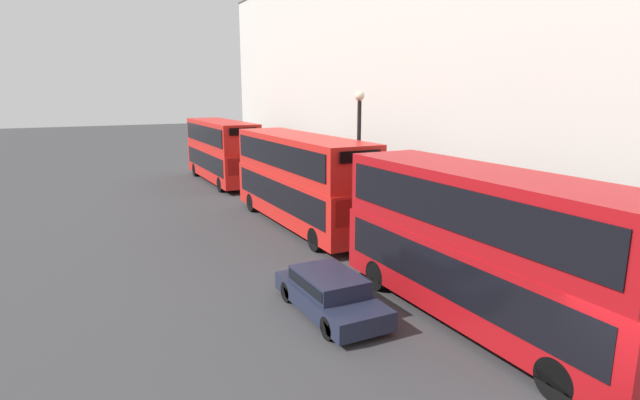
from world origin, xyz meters
name	(u,v)px	position (x,y,z in m)	size (l,w,h in m)	color
bus_leading	(483,242)	(1.60, 4.77, 2.43)	(2.59, 10.10, 4.41)	#A80F14
bus_second_in_queue	(300,177)	(1.60, 16.72, 2.44)	(2.59, 11.03, 4.43)	red
bus_third_in_queue	(221,149)	(1.60, 30.22, 2.43)	(2.59, 10.24, 4.42)	red
car_hatchback	(330,292)	(-1.80, 7.35, 0.66)	(1.78, 4.30, 1.23)	#1E2338
street_lamp	(359,147)	(3.38, 14.27, 4.02)	(0.44, 0.44, 6.51)	black
pedestrian	(351,204)	(4.53, 16.82, 0.75)	(0.36, 0.36, 1.63)	maroon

